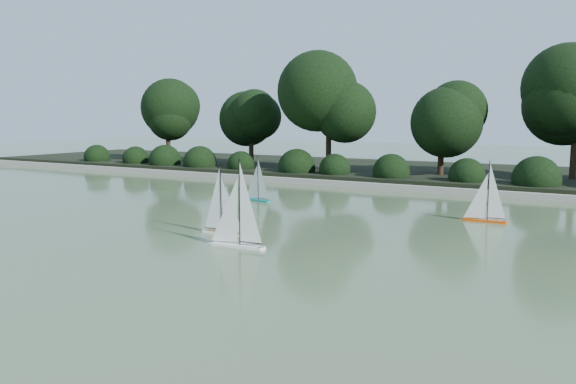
{
  "coord_description": "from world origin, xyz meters",
  "views": [
    {
      "loc": [
        5.97,
        -7.75,
        2.26
      ],
      "look_at": [
        0.19,
        2.33,
        0.7
      ],
      "focal_mm": 35.0,
      "sensor_mm": 36.0,
      "label": 1
    }
  ],
  "objects_px": {
    "sailboat_white_b": "(227,223)",
    "race_buoy": "(228,234)",
    "sailboat_teal": "(256,193)",
    "sailboat_white_a": "(233,232)",
    "sailboat_orange": "(482,211)"
  },
  "relations": [
    {
      "from": "sailboat_white_b",
      "to": "race_buoy",
      "type": "bearing_deg",
      "value": 91.71
    },
    {
      "from": "sailboat_teal",
      "to": "race_buoy",
      "type": "relative_size",
      "value": 9.62
    },
    {
      "from": "sailboat_white_a",
      "to": "sailboat_teal",
      "type": "relative_size",
      "value": 1.27
    },
    {
      "from": "sailboat_white_a",
      "to": "sailboat_orange",
      "type": "bearing_deg",
      "value": 54.75
    },
    {
      "from": "sailboat_teal",
      "to": "race_buoy",
      "type": "height_order",
      "value": "sailboat_teal"
    },
    {
      "from": "sailboat_white_b",
      "to": "race_buoy",
      "type": "height_order",
      "value": "sailboat_white_b"
    },
    {
      "from": "race_buoy",
      "to": "sailboat_white_a",
      "type": "bearing_deg",
      "value": -49.03
    },
    {
      "from": "sailboat_orange",
      "to": "race_buoy",
      "type": "relative_size",
      "value": 10.52
    },
    {
      "from": "sailboat_white_b",
      "to": "sailboat_orange",
      "type": "xyz_separation_m",
      "value": [
        3.99,
        3.89,
        -0.0
      ]
    },
    {
      "from": "sailboat_teal",
      "to": "race_buoy",
      "type": "distance_m",
      "value": 4.41
    },
    {
      "from": "sailboat_orange",
      "to": "sailboat_white_b",
      "type": "bearing_deg",
      "value": -135.74
    },
    {
      "from": "sailboat_white_a",
      "to": "sailboat_teal",
      "type": "bearing_deg",
      "value": 118.91
    },
    {
      "from": "sailboat_orange",
      "to": "sailboat_teal",
      "type": "relative_size",
      "value": 1.09
    },
    {
      "from": "sailboat_white_b",
      "to": "sailboat_teal",
      "type": "xyz_separation_m",
      "value": [
        -1.93,
        3.99,
        -0.02
      ]
    },
    {
      "from": "sailboat_white_a",
      "to": "sailboat_orange",
      "type": "xyz_separation_m",
      "value": [
        3.3,
        4.66,
        -0.04
      ]
    }
  ]
}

